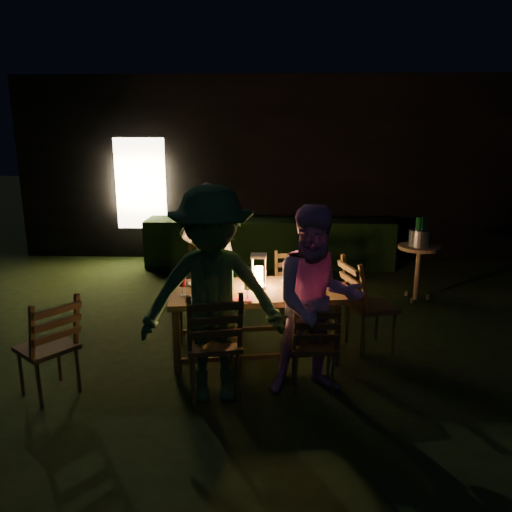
{
  "coord_description": "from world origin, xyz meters",
  "views": [
    {
      "loc": [
        -0.38,
        -4.63,
        2.3
      ],
      "look_at": [
        -0.59,
        0.46,
        1.0
      ],
      "focal_mm": 35.0,
      "sensor_mm": 36.0,
      "label": 1
    }
  ],
  "objects_px": {
    "chair_spare": "(50,364)",
    "bottle_bucket_b": "(423,234)",
    "chair_end": "(368,320)",
    "bottle_table": "(230,277)",
    "chair_far_right": "(292,302)",
    "chair_near_right": "(313,360)",
    "lantern": "(259,273)",
    "side_table": "(419,252)",
    "chair_near_left": "(214,361)",
    "ice_bucket": "(420,238)",
    "person_opp_right": "(317,302)",
    "person_opp_left": "(212,296)",
    "bottle_bucket_a": "(418,235)",
    "person_house_side": "(208,257)",
    "dining_table": "(254,295)",
    "chair_far_left": "(209,302)"
  },
  "relations": [
    {
      "from": "chair_spare",
      "to": "bottle_bucket_b",
      "type": "bearing_deg",
      "value": -16.76
    },
    {
      "from": "chair_end",
      "to": "bottle_table",
      "type": "distance_m",
      "value": 1.57
    },
    {
      "from": "chair_far_right",
      "to": "bottle_table",
      "type": "xyz_separation_m",
      "value": [
        -0.67,
        -0.89,
        0.58
      ]
    },
    {
      "from": "bottle_bucket_b",
      "to": "chair_near_right",
      "type": "bearing_deg",
      "value": -122.98
    },
    {
      "from": "chair_spare",
      "to": "lantern",
      "type": "height_order",
      "value": "lantern"
    },
    {
      "from": "side_table",
      "to": "lantern",
      "type": "bearing_deg",
      "value": -140.4
    },
    {
      "from": "chair_far_right",
      "to": "lantern",
      "type": "bearing_deg",
      "value": 57.71
    },
    {
      "from": "chair_near_left",
      "to": "side_table",
      "type": "relative_size",
      "value": 1.37
    },
    {
      "from": "lantern",
      "to": "side_table",
      "type": "distance_m",
      "value": 2.76
    },
    {
      "from": "chair_end",
      "to": "lantern",
      "type": "xyz_separation_m",
      "value": [
        -1.17,
        -0.13,
        0.56
      ]
    },
    {
      "from": "ice_bucket",
      "to": "chair_near_right",
      "type": "bearing_deg",
      "value": -122.59
    },
    {
      "from": "person_opp_right",
      "to": "lantern",
      "type": "bearing_deg",
      "value": 114.69
    },
    {
      "from": "person_opp_right",
      "to": "side_table",
      "type": "bearing_deg",
      "value": 48.97
    },
    {
      "from": "chair_near_left",
      "to": "ice_bucket",
      "type": "height_order",
      "value": "chair_near_left"
    },
    {
      "from": "person_opp_left",
      "to": "bottle_bucket_a",
      "type": "bearing_deg",
      "value": 38.43
    },
    {
      "from": "ice_bucket",
      "to": "person_opp_right",
      "type": "bearing_deg",
      "value": -121.91
    },
    {
      "from": "side_table",
      "to": "chair_near_right",
      "type": "bearing_deg",
      "value": -122.59
    },
    {
      "from": "person_house_side",
      "to": "dining_table",
      "type": "bearing_deg",
      "value": 118.76
    },
    {
      "from": "dining_table",
      "to": "ice_bucket",
      "type": "xyz_separation_m",
      "value": [
        2.16,
        1.81,
        0.23
      ]
    },
    {
      "from": "dining_table",
      "to": "lantern",
      "type": "bearing_deg",
      "value": 45.0
    },
    {
      "from": "bottle_table",
      "to": "bottle_bucket_b",
      "type": "relative_size",
      "value": 0.88
    },
    {
      "from": "chair_near_right",
      "to": "bottle_bucket_b",
      "type": "relative_size",
      "value": 2.83
    },
    {
      "from": "bottle_bucket_b",
      "to": "bottle_table",
      "type": "bearing_deg",
      "value": -142.44
    },
    {
      "from": "chair_near_right",
      "to": "chair_spare",
      "type": "bearing_deg",
      "value": -176.54
    },
    {
      "from": "ice_bucket",
      "to": "chair_near_left",
      "type": "bearing_deg",
      "value": -133.19
    },
    {
      "from": "lantern",
      "to": "ice_bucket",
      "type": "relative_size",
      "value": 1.17
    },
    {
      "from": "person_house_side",
      "to": "bottle_bucket_a",
      "type": "distance_m",
      "value": 2.88
    },
    {
      "from": "bottle_bucket_b",
      "to": "chair_end",
      "type": "bearing_deg",
      "value": -121.03
    },
    {
      "from": "bottle_bucket_a",
      "to": "bottle_bucket_b",
      "type": "xyz_separation_m",
      "value": [
        0.1,
        0.08,
        0.0
      ]
    },
    {
      "from": "chair_near_right",
      "to": "person_opp_right",
      "type": "xyz_separation_m",
      "value": [
        0.01,
        -0.05,
        0.57
      ]
    },
    {
      "from": "bottle_table",
      "to": "chair_near_left",
      "type": "bearing_deg",
      "value": -95.31
    },
    {
      "from": "chair_spare",
      "to": "bottle_bucket_a",
      "type": "relative_size",
      "value": 3.05
    },
    {
      "from": "person_opp_right",
      "to": "side_table",
      "type": "distance_m",
      "value": 3.01
    },
    {
      "from": "bottle_table",
      "to": "ice_bucket",
      "type": "distance_m",
      "value": 3.04
    },
    {
      "from": "bottle_bucket_a",
      "to": "chair_far_right",
      "type": "bearing_deg",
      "value": -151.31
    },
    {
      "from": "chair_near_left",
      "to": "chair_far_left",
      "type": "distance_m",
      "value": 1.54
    },
    {
      "from": "chair_near_right",
      "to": "chair_far_left",
      "type": "bearing_deg",
      "value": 127.42
    },
    {
      "from": "side_table",
      "to": "chair_end",
      "type": "bearing_deg",
      "value": -120.35
    },
    {
      "from": "person_opp_left",
      "to": "dining_table",
      "type": "bearing_deg",
      "value": 61.24
    },
    {
      "from": "chair_far_left",
      "to": "person_house_side",
      "type": "xyz_separation_m",
      "value": [
        -0.01,
        0.05,
        0.54
      ]
    },
    {
      "from": "dining_table",
      "to": "chair_near_right",
      "type": "distance_m",
      "value": 0.96
    },
    {
      "from": "chair_near_left",
      "to": "chair_spare",
      "type": "relative_size",
      "value": 1.07
    },
    {
      "from": "chair_near_right",
      "to": "side_table",
      "type": "relative_size",
      "value": 1.18
    },
    {
      "from": "bottle_table",
      "to": "bottle_bucket_a",
      "type": "height_order",
      "value": "bottle_bucket_a"
    },
    {
      "from": "side_table",
      "to": "ice_bucket",
      "type": "bearing_deg",
      "value": 0.0
    },
    {
      "from": "bottle_table",
      "to": "chair_spare",
      "type": "bearing_deg",
      "value": -150.28
    },
    {
      "from": "dining_table",
      "to": "bottle_bucket_b",
      "type": "distance_m",
      "value": 2.9
    },
    {
      "from": "chair_end",
      "to": "bottle_bucket_b",
      "type": "distance_m",
      "value": 2.03
    },
    {
      "from": "lantern",
      "to": "person_house_side",
      "type": "bearing_deg",
      "value": 132.12
    },
    {
      "from": "chair_near_left",
      "to": "chair_spare",
      "type": "distance_m",
      "value": 1.45
    }
  ]
}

